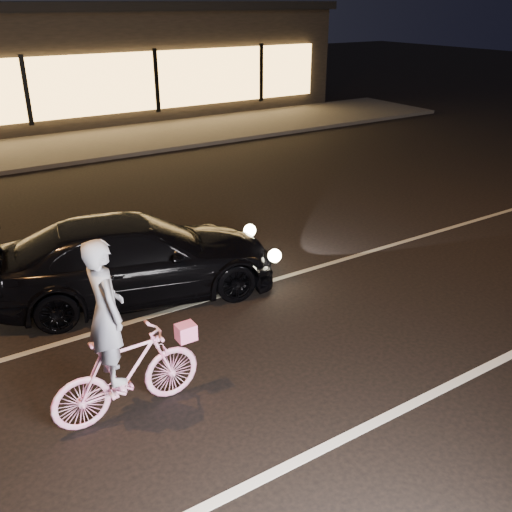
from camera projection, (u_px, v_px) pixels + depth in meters
ground at (306, 353)px, 7.53m from camera, size 90.00×90.00×0.00m
lane_stripe_near at (387, 416)px, 6.38m from camera, size 60.00×0.12×0.01m
lane_stripe_far at (229, 293)px, 9.06m from camera, size 60.00×0.10×0.01m
sidewalk at (48, 150)px, 17.47m from camera, size 30.00×4.00×0.12m
cyclist at (121, 356)px, 6.13m from camera, size 1.71×0.59×2.15m
sedan at (136, 257)px, 8.80m from camera, size 4.64×2.68×1.27m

